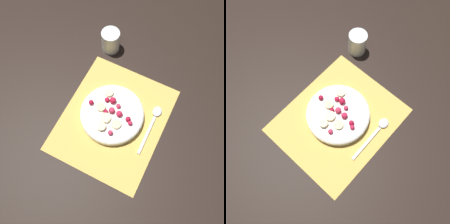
{
  "view_description": "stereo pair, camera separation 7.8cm",
  "coord_description": "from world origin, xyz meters",
  "views": [
    {
      "loc": [
        -0.25,
        -0.12,
        0.76
      ],
      "look_at": [
        0.01,
        0.01,
        0.04
      ],
      "focal_mm": 40.0,
      "sensor_mm": 36.0,
      "label": 1
    },
    {
      "loc": [
        -0.2,
        -0.18,
        0.76
      ],
      "look_at": [
        0.01,
        0.01,
        0.04
      ],
      "focal_mm": 40.0,
      "sensor_mm": 36.0,
      "label": 2
    }
  ],
  "objects": [
    {
      "name": "ground_plane",
      "position": [
        0.0,
        0.0,
        0.0
      ],
      "size": [
        3.0,
        3.0,
        0.0
      ],
      "primitive_type": "plane",
      "color": "black"
    },
    {
      "name": "placemat",
      "position": [
        0.0,
        0.0,
        0.0
      ],
      "size": [
        0.38,
        0.32,
        0.01
      ],
      "color": "#E0B251",
      "rests_on": "ground_plane"
    },
    {
      "name": "fruit_bowl",
      "position": [
        0.01,
        0.01,
        0.02
      ],
      "size": [
        0.2,
        0.2,
        0.05
      ],
      "color": "silver",
      "rests_on": "placemat"
    },
    {
      "name": "spoon",
      "position": [
        0.06,
        -0.12,
        0.01
      ],
      "size": [
        0.17,
        0.03,
        0.01
      ],
      "rotation": [
        0.0,
        0.0,
        6.3
      ],
      "color": "silver",
      "rests_on": "placemat"
    },
    {
      "name": "drinking_glass",
      "position": [
        0.25,
        0.13,
        0.04
      ],
      "size": [
        0.06,
        0.06,
        0.08
      ],
      "color": "white",
      "rests_on": "ground_plane"
    }
  ]
}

